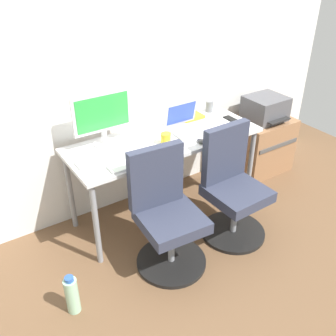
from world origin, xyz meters
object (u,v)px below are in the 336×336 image
object	(u,v)px
side_cabinet	(260,144)
water_bottle_on_floor	(72,295)
desktop_monitor	(102,115)
open_laptop	(186,123)
office_chair_left	(166,216)
printer	(265,108)
office_chair_right	(232,189)
coffee_mug	(166,139)

from	to	relation	value
side_cabinet	water_bottle_on_floor	size ratio (longest dim) A/B	1.89
water_bottle_on_floor	desktop_monitor	size ratio (longest dim) A/B	0.65
desktop_monitor	open_laptop	world-z (taller)	desktop_monitor
office_chair_left	printer	distance (m)	1.73
office_chair_right	open_laptop	size ratio (longest dim) A/B	3.03
water_bottle_on_floor	desktop_monitor	bearing A→B (deg)	49.16
office_chair_left	open_laptop	distance (m)	0.88
printer	water_bottle_on_floor	size ratio (longest dim) A/B	1.29
office_chair_right	coffee_mug	world-z (taller)	office_chair_right
side_cabinet	open_laptop	bearing A→B (deg)	-176.73
desktop_monitor	open_laptop	bearing A→B (deg)	-10.23
office_chair_left	office_chair_right	size ratio (longest dim) A/B	1.00
office_chair_left	office_chair_right	distance (m)	0.64
office_chair_left	water_bottle_on_floor	bearing A→B (deg)	-175.00
office_chair_right	coffee_mug	bearing A→B (deg)	130.81
office_chair_right	printer	xyz separation A→B (m)	(0.95, 0.61, 0.27)
coffee_mug	open_laptop	bearing A→B (deg)	24.47
office_chair_left	desktop_monitor	world-z (taller)	desktop_monitor
office_chair_right	water_bottle_on_floor	world-z (taller)	office_chair_right
office_chair_right	printer	bearing A→B (deg)	32.79
printer	water_bottle_on_floor	world-z (taller)	printer
office_chair_right	open_laptop	distance (m)	0.68
office_chair_right	water_bottle_on_floor	bearing A→B (deg)	-177.23
office_chair_right	printer	distance (m)	1.17
side_cabinet	open_laptop	world-z (taller)	open_laptop
office_chair_left	open_laptop	size ratio (longest dim) A/B	3.03
water_bottle_on_floor	coffee_mug	world-z (taller)	coffee_mug
water_bottle_on_floor	printer	bearing A→B (deg)	16.02
office_chair_right	office_chair_left	bearing A→B (deg)	-179.99
open_laptop	printer	bearing A→B (deg)	3.22
side_cabinet	coffee_mug	distance (m)	1.43
desktop_monitor	open_laptop	size ratio (longest dim) A/B	1.55
open_laptop	coffee_mug	bearing A→B (deg)	-155.53
water_bottle_on_floor	open_laptop	size ratio (longest dim) A/B	1.00
side_cabinet	printer	bearing A→B (deg)	-90.00
office_chair_right	coffee_mug	xyz separation A→B (m)	(-0.37, 0.42, 0.38)
printer	office_chair_right	bearing A→B (deg)	-147.21
office_chair_right	printer	world-z (taller)	office_chair_right
water_bottle_on_floor	coffee_mug	distance (m)	1.34
side_cabinet	water_bottle_on_floor	world-z (taller)	side_cabinet
office_chair_left	desktop_monitor	xyz separation A→B (m)	(-0.14, 0.68, 0.58)
office_chair_left	printer	world-z (taller)	office_chair_left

